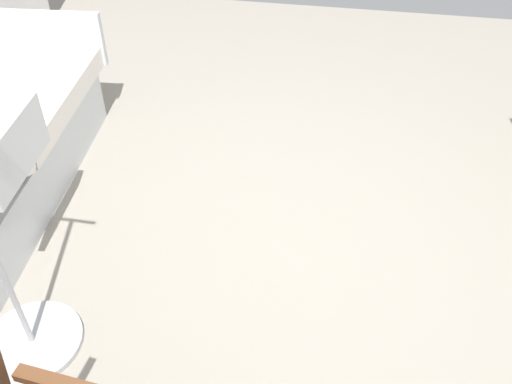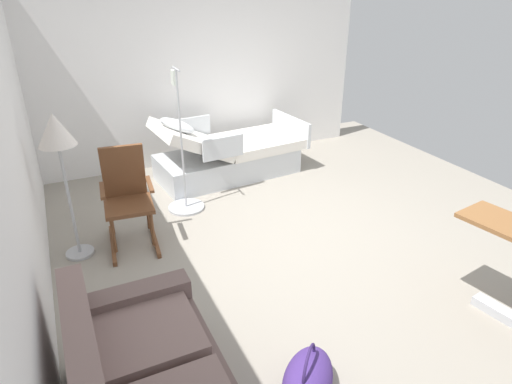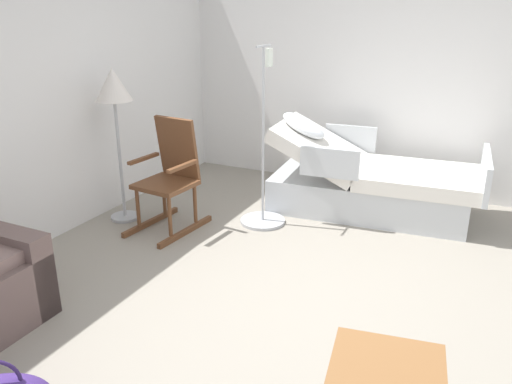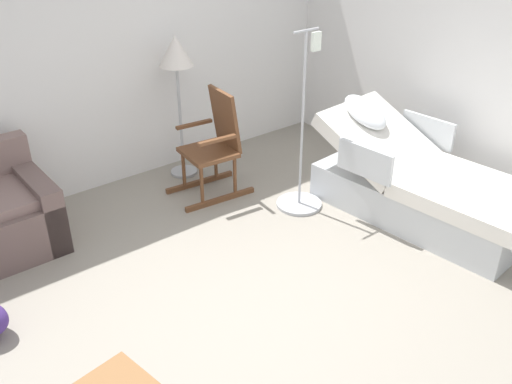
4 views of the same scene
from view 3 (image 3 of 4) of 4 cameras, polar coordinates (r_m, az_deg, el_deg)
ground_plane at (r=3.93m, az=4.48°, el=-11.35°), size 6.59×6.59×0.00m
back_wall at (r=4.84m, az=-23.40°, el=10.25°), size 5.47×0.10×2.70m
side_wall at (r=5.98m, az=14.65°, el=12.81°), size 0.10×4.98×2.70m
hospital_bed at (r=5.43m, az=12.27°, el=0.91°), size 1.14×2.16×1.01m
rocking_chair at (r=4.94m, az=-9.34°, el=1.66°), size 0.80×0.54×1.05m
floor_lamp at (r=5.06m, az=-15.27°, el=10.15°), size 0.34×0.34×1.48m
iv_pole at (r=5.05m, az=0.79°, el=-0.70°), size 0.44×0.44×1.69m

